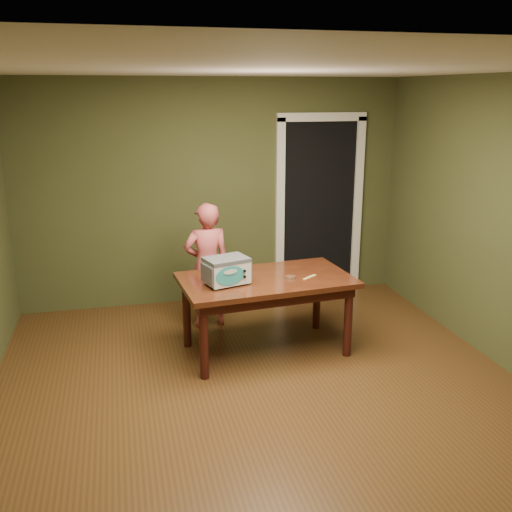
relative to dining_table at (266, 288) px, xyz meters
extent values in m
plane|color=#523017|center=(-0.23, -0.93, -0.65)|extent=(5.00, 5.00, 0.00)
cube|color=#404625|center=(-0.23, 1.57, 0.65)|extent=(4.50, 0.02, 2.60)
cube|color=#404625|center=(-0.23, -3.43, 0.65)|extent=(4.50, 0.02, 2.60)
cube|color=white|center=(-0.23, -0.93, 1.95)|extent=(4.50, 5.00, 0.02)
cube|color=black|center=(1.07, 1.87, 0.40)|extent=(0.90, 0.60, 2.10)
cube|color=black|center=(1.07, 1.55, 0.40)|extent=(0.90, 0.02, 2.10)
cube|color=white|center=(0.57, 1.54, 0.40)|extent=(0.10, 0.06, 2.20)
cube|color=white|center=(1.57, 1.54, 0.40)|extent=(0.10, 0.06, 2.20)
cube|color=white|center=(1.07, 1.54, 1.50)|extent=(1.10, 0.06, 0.10)
cube|color=#35160C|center=(0.00, 0.00, 0.07)|extent=(1.67, 1.04, 0.05)
cube|color=black|center=(0.00, 0.00, 0.00)|extent=(1.54, 0.91, 0.10)
cylinder|color=black|center=(-0.67, -0.41, -0.30)|extent=(0.08, 0.08, 0.70)
cylinder|color=black|center=(-0.73, 0.29, -0.30)|extent=(0.08, 0.08, 0.70)
cylinder|color=black|center=(0.73, -0.29, -0.30)|extent=(0.08, 0.08, 0.70)
cylinder|color=black|center=(0.67, 0.41, -0.30)|extent=(0.08, 0.08, 0.70)
cylinder|color=#4C4F54|center=(-0.52, -0.23, 0.11)|extent=(0.03, 0.03, 0.02)
cylinder|color=#4C4F54|center=(-0.57, -0.03, 0.11)|extent=(0.03, 0.03, 0.02)
cylinder|color=#4C4F54|center=(-0.22, -0.14, 0.11)|extent=(0.03, 0.03, 0.02)
cylinder|color=#4C4F54|center=(-0.28, 0.05, 0.11)|extent=(0.03, 0.03, 0.02)
cube|color=silver|center=(-0.40, -0.09, 0.22)|extent=(0.43, 0.36, 0.21)
cube|color=#4C4F54|center=(-0.40, -0.09, 0.33)|extent=(0.44, 0.36, 0.03)
cube|color=#4C4F54|center=(-0.58, -0.14, 0.22)|extent=(0.08, 0.23, 0.16)
cube|color=#4C4F54|center=(-0.21, -0.03, 0.22)|extent=(0.08, 0.23, 0.16)
ellipsoid|color=teal|center=(-0.39, -0.23, 0.22)|extent=(0.27, 0.09, 0.18)
cylinder|color=black|center=(-0.25, -0.19, 0.24)|extent=(0.03, 0.02, 0.03)
cylinder|color=black|center=(-0.25, -0.19, 0.19)|extent=(0.02, 0.02, 0.02)
cylinder|color=silver|center=(0.22, -0.08, 0.11)|extent=(0.10, 0.10, 0.02)
cylinder|color=#4F2C1A|center=(0.22, -0.08, 0.12)|extent=(0.09, 0.09, 0.01)
cube|color=#FFD66E|center=(0.40, -0.09, 0.10)|extent=(0.16, 0.12, 0.01)
imported|color=#C45055|center=(-0.44, 0.76, 0.02)|extent=(0.50, 0.34, 1.35)
camera|label=1|loc=(-1.30, -4.93, 1.80)|focal=40.00mm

